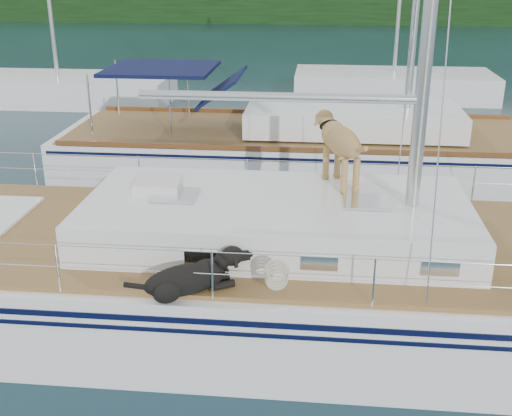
# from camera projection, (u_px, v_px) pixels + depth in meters

# --- Properties ---
(ground) EXTENTS (120.00, 120.00, 0.00)m
(ground) POSITION_uv_depth(u_px,v_px,m) (221.00, 313.00, 9.41)
(ground) COLOR black
(ground) RESTS_ON ground
(shore_bank) EXTENTS (92.00, 1.00, 1.20)m
(shore_bank) POSITION_uv_depth(u_px,v_px,m) (307.00, 14.00, 52.00)
(shore_bank) COLOR #595147
(shore_bank) RESTS_ON ground
(main_sailboat) EXTENTS (12.00, 4.08, 14.01)m
(main_sailboat) POSITION_uv_depth(u_px,v_px,m) (227.00, 272.00, 9.15)
(main_sailboat) COLOR white
(main_sailboat) RESTS_ON ground
(neighbor_sailboat) EXTENTS (11.00, 3.50, 13.30)m
(neighbor_sailboat) POSITION_uv_depth(u_px,v_px,m) (304.00, 152.00, 15.03)
(neighbor_sailboat) COLOR white
(neighbor_sailboat) RESTS_ON ground
(bg_boat_west) EXTENTS (8.00, 3.00, 11.65)m
(bg_boat_west) POSITION_uv_depth(u_px,v_px,m) (59.00, 90.00, 22.97)
(bg_boat_west) COLOR white
(bg_boat_west) RESTS_ON ground
(bg_boat_center) EXTENTS (7.20, 3.00, 11.65)m
(bg_boat_center) POSITION_uv_depth(u_px,v_px,m) (393.00, 86.00, 23.69)
(bg_boat_center) COLOR white
(bg_boat_center) RESTS_ON ground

